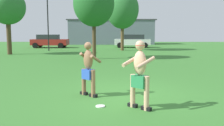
# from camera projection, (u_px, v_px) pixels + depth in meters

# --- Properties ---
(ground_plane) EXTENTS (80.00, 80.00, 0.00)m
(ground_plane) POSITION_uv_depth(u_px,v_px,m) (122.00, 95.00, 7.62)
(ground_plane) COLOR #38752D
(player_with_cap) EXTENTS (0.83, 0.77, 1.72)m
(player_with_cap) POSITION_uv_depth(u_px,v_px,m) (140.00, 71.00, 6.14)
(player_with_cap) COLOR black
(player_with_cap) RESTS_ON ground_plane
(player_in_blue) EXTENTS (0.68, 0.80, 1.62)m
(player_in_blue) POSITION_uv_depth(u_px,v_px,m) (88.00, 68.00, 7.41)
(player_in_blue) COLOR black
(player_in_blue) RESTS_ON ground_plane
(frisbee) EXTENTS (0.25, 0.25, 0.03)m
(frisbee) POSITION_uv_depth(u_px,v_px,m) (100.00, 106.00, 6.42)
(frisbee) COLOR white
(frisbee) RESTS_ON ground_plane
(car_white_near_post) EXTENTS (4.42, 2.28, 1.58)m
(car_white_near_post) POSITION_uv_depth(u_px,v_px,m) (133.00, 41.00, 30.37)
(car_white_near_post) COLOR white
(car_white_near_post) RESTS_ON ground_plane
(car_red_mid_lot) EXTENTS (4.35, 2.12, 1.58)m
(car_red_mid_lot) POSITION_uv_depth(u_px,v_px,m) (50.00, 41.00, 29.87)
(car_red_mid_lot) COLOR maroon
(car_red_mid_lot) RESTS_ON ground_plane
(lamp_post) EXTENTS (0.60, 0.24, 5.99)m
(lamp_post) POSITION_uv_depth(u_px,v_px,m) (48.00, 14.00, 24.70)
(lamp_post) COLOR black
(lamp_post) RESTS_ON ground_plane
(outbuilding_behind_lot) EXTENTS (13.37, 4.48, 3.78)m
(outbuilding_behind_lot) POSITION_uv_depth(u_px,v_px,m) (111.00, 32.00, 38.77)
(outbuilding_behind_lot) COLOR slate
(outbuilding_behind_lot) RESTS_ON ground_plane
(tree_left_field) EXTENTS (3.32, 3.32, 6.14)m
(tree_left_field) POSITION_uv_depth(u_px,v_px,m) (122.00, 9.00, 25.19)
(tree_left_field) COLOR brown
(tree_left_field) RESTS_ON ground_plane
(tree_right_field) EXTENTS (2.95, 2.95, 5.47)m
(tree_right_field) POSITION_uv_depth(u_px,v_px,m) (7.00, 7.00, 20.70)
(tree_right_field) COLOR #4C3823
(tree_right_field) RESTS_ON ground_plane
(tree_near_building) EXTENTS (2.86, 2.86, 5.44)m
(tree_near_building) POSITION_uv_depth(u_px,v_px,m) (94.00, 4.00, 17.23)
(tree_near_building) COLOR #4C3823
(tree_near_building) RESTS_ON ground_plane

